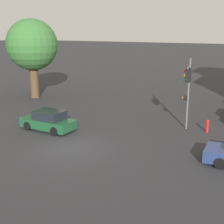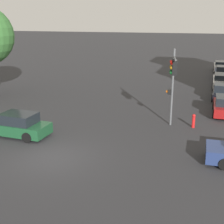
{
  "view_description": "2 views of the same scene",
  "coord_description": "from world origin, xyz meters",
  "px_view_note": "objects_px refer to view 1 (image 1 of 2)",
  "views": [
    {
      "loc": [
        10.63,
        -14.48,
        7.03
      ],
      "look_at": [
        1.48,
        2.5,
        1.89
      ],
      "focal_mm": 50.0,
      "sensor_mm": 36.0,
      "label": 1
    },
    {
      "loc": [
        7.54,
        -13.17,
        6.92
      ],
      "look_at": [
        2.29,
        2.99,
        1.82
      ],
      "focal_mm": 50.0,
      "sensor_mm": 36.0,
      "label": 2
    }
  ],
  "objects_px": {
    "traffic_signal": "(188,82)",
    "street_tree": "(32,45)",
    "crossing_car_1": "(49,121)",
    "fire_hydrant": "(207,126)"
  },
  "relations": [
    {
      "from": "crossing_car_1",
      "to": "fire_hydrant",
      "type": "distance_m",
      "value": 11.24
    },
    {
      "from": "traffic_signal",
      "to": "street_tree",
      "type": "bearing_deg",
      "value": -22.24
    },
    {
      "from": "street_tree",
      "to": "crossing_car_1",
      "type": "bearing_deg",
      "value": -43.56
    },
    {
      "from": "crossing_car_1",
      "to": "fire_hydrant",
      "type": "height_order",
      "value": "crossing_car_1"
    },
    {
      "from": "street_tree",
      "to": "traffic_signal",
      "type": "distance_m",
      "value": 17.6
    },
    {
      "from": "street_tree",
      "to": "crossing_car_1",
      "type": "xyz_separation_m",
      "value": [
        8.43,
        -8.01,
        -4.75
      ]
    },
    {
      "from": "street_tree",
      "to": "crossing_car_1",
      "type": "relative_size",
      "value": 2.02
    },
    {
      "from": "street_tree",
      "to": "traffic_signal",
      "type": "bearing_deg",
      "value": -12.0
    },
    {
      "from": "crossing_car_1",
      "to": "fire_hydrant",
      "type": "xyz_separation_m",
      "value": [
        10.14,
        4.85,
        -0.18
      ]
    },
    {
      "from": "traffic_signal",
      "to": "crossing_car_1",
      "type": "xyz_separation_m",
      "value": [
        -8.69,
        -4.38,
        -2.83
      ]
    }
  ]
}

